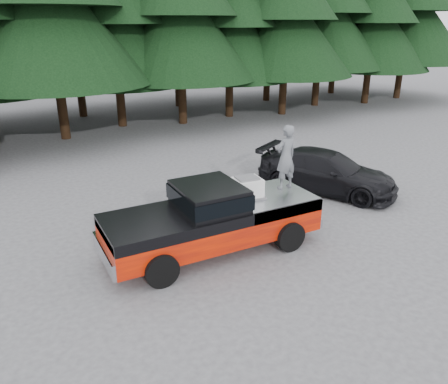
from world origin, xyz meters
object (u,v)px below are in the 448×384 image
air_compressor (247,188)px  parked_car (327,172)px  pickup_truck (213,228)px  man_on_bed (286,157)px

air_compressor → parked_car: bearing=28.2°
pickup_truck → man_on_bed: size_ratio=3.21×
air_compressor → parked_car: (4.61, 2.02, -0.86)m
pickup_truck → parked_car: size_ratio=1.18×
air_compressor → man_on_bed: man_on_bed is taller
pickup_truck → parked_car: bearing=20.1°
air_compressor → parked_car: size_ratio=0.15×
parked_car → man_on_bed: bearing=-179.4°
man_on_bed → air_compressor: bearing=-1.3°
air_compressor → man_on_bed: (1.36, 0.13, 0.67)m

